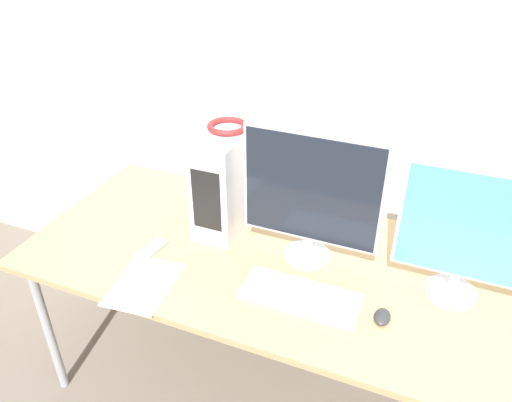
# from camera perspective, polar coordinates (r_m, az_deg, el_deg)

# --- Properties ---
(wall_back) EXTENTS (8.00, 0.07, 2.70)m
(wall_back) POSITION_cam_1_polar(r_m,az_deg,el_deg) (2.22, 10.53, 13.64)
(wall_back) COLOR beige
(wall_back) RESTS_ON ground_plane
(desk) EXTENTS (2.22, 0.91, 0.78)m
(desk) POSITION_cam_1_polar(r_m,az_deg,el_deg) (2.01, 4.91, -8.17)
(desk) COLOR tan
(desk) RESTS_ON ground_plane
(pc_tower) EXTENTS (0.17, 0.42, 0.44)m
(pc_tower) POSITION_cam_1_polar(r_m,az_deg,el_deg) (2.12, -3.09, 2.80)
(pc_tower) COLOR silver
(pc_tower) RESTS_ON desk
(headphones) EXTENTS (0.17, 0.17, 0.02)m
(headphones) POSITION_cam_1_polar(r_m,az_deg,el_deg) (2.02, -3.27, 8.53)
(headphones) COLOR maroon
(headphones) RESTS_ON pc_tower
(monitor_main) EXTENTS (0.53, 0.18, 0.54)m
(monitor_main) POSITION_cam_1_polar(r_m,az_deg,el_deg) (1.86, 6.36, 0.77)
(monitor_main) COLOR #B7B7BC
(monitor_main) RESTS_ON desk
(monitor_right_near) EXTENTS (0.46, 0.18, 0.51)m
(monitor_right_near) POSITION_cam_1_polar(r_m,az_deg,el_deg) (1.82, 22.98, -3.32)
(monitor_right_near) COLOR #B7B7BC
(monitor_right_near) RESTS_ON desk
(keyboard) EXTENTS (0.43, 0.17, 0.02)m
(keyboard) POSITION_cam_1_polar(r_m,az_deg,el_deg) (1.83, 5.11, -10.76)
(keyboard) COLOR silver
(keyboard) RESTS_ON desk
(mouse) EXTENTS (0.06, 0.08, 0.03)m
(mouse) POSITION_cam_1_polar(r_m,az_deg,el_deg) (1.80, 14.23, -12.71)
(mouse) COLOR #2D2D2D
(mouse) RESTS_ON desk
(cell_phone) EXTENTS (0.08, 0.16, 0.01)m
(cell_phone) POSITION_cam_1_polar(r_m,az_deg,el_deg) (2.09, -11.92, -5.43)
(cell_phone) COLOR #99999E
(cell_phone) RESTS_ON desk
(paper_sheet_left) EXTENTS (0.24, 0.32, 0.00)m
(paper_sheet_left) POSITION_cam_1_polar(r_m,az_deg,el_deg) (1.93, -12.73, -9.27)
(paper_sheet_left) COLOR white
(paper_sheet_left) RESTS_ON desk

